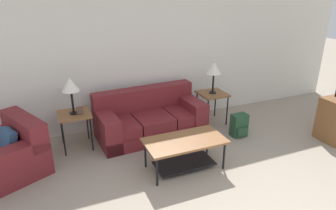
{
  "coord_description": "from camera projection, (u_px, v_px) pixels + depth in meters",
  "views": [
    {
      "loc": [
        -1.82,
        -1.59,
        2.55
      ],
      "look_at": [
        -0.14,
        2.45,
        0.8
      ],
      "focal_mm": 32.0,
      "sensor_mm": 36.0,
      "label": 1
    }
  ],
  "objects": [
    {
      "name": "backpack",
      "position": [
        239.0,
        126.0,
        5.4
      ],
      "size": [
        0.28,
        0.27,
        0.42
      ],
      "color": "#23472D",
      "rests_on": "ground_plane"
    },
    {
      "name": "table_lamp_right",
      "position": [
        214.0,
        69.0,
        5.62
      ],
      "size": [
        0.28,
        0.28,
        0.61
      ],
      "color": "black",
      "rests_on": "side_table_right"
    },
    {
      "name": "wall_back",
      "position": [
        149.0,
        57.0,
        5.64
      ],
      "size": [
        8.99,
        0.06,
        2.6
      ],
      "color": "silver",
      "rests_on": "ground_plane"
    },
    {
      "name": "table_lamp_left",
      "position": [
        70.0,
        85.0,
        4.69
      ],
      "size": [
        0.28,
        0.28,
        0.61
      ],
      "color": "black",
      "rests_on": "side_table_left"
    },
    {
      "name": "picture_frame",
      "position": [
        80.0,
        111.0,
        4.81
      ],
      "size": [
        0.1,
        0.04,
        0.13
      ],
      "color": "#4C3828",
      "rests_on": "side_table_left"
    },
    {
      "name": "side_table_left",
      "position": [
        74.0,
        117.0,
        4.89
      ],
      "size": [
        0.51,
        0.52,
        0.62
      ],
      "color": "brown",
      "rests_on": "ground_plane"
    },
    {
      "name": "coffee_table",
      "position": [
        185.0,
        147.0,
        4.38
      ],
      "size": [
        1.17,
        0.61,
        0.48
      ],
      "color": "brown",
      "rests_on": "ground_plane"
    },
    {
      "name": "armchair",
      "position": [
        5.0,
        156.0,
        4.27
      ],
      "size": [
        1.34,
        1.33,
        0.8
      ],
      "color": "maroon",
      "rests_on": "ground_plane"
    },
    {
      "name": "side_table_right",
      "position": [
        212.0,
        96.0,
        5.82
      ],
      "size": [
        0.51,
        0.52,
        0.62
      ],
      "color": "brown",
      "rests_on": "ground_plane"
    },
    {
      "name": "couch",
      "position": [
        150.0,
        119.0,
        5.43
      ],
      "size": [
        1.95,
        1.02,
        0.82
      ],
      "color": "maroon",
      "rests_on": "ground_plane"
    }
  ]
}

